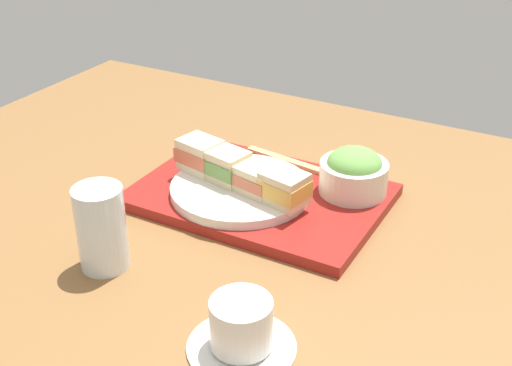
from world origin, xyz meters
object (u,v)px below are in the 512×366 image
sandwich_inner_near (255,178)px  sandwich_inner_far (227,166)px  chopsticks_pair (291,162)px  drinking_glass (101,228)px  sandwich_nearmost (284,188)px  sandwich_plate (241,189)px  sandwich_farmost (200,155)px  coffee_cup (241,328)px  salad_bowl (354,172)px

sandwich_inner_near → sandwich_inner_far: (5.79, -1.03, 0.37)cm
sandwich_inner_near → chopsticks_pair: sandwich_inner_near is taller
sandwich_inner_far → drinking_glass: (5.17, 24.93, 0.24)cm
sandwich_nearmost → chopsticks_pair: size_ratio=0.42×
sandwich_nearmost → drinking_glass: drinking_glass is taller
sandwich_plate → chopsticks_pair: bearing=-101.0°
sandwich_nearmost → sandwich_farmost: sandwich_farmost is taller
coffee_cup → chopsticks_pair: bearing=-71.2°
sandwich_farmost → coffee_cup: 40.89cm
sandwich_nearmost → drinking_glass: 28.34cm
sandwich_inner_near → sandwich_inner_far: 5.89cm
sandwich_inner_near → drinking_glass: 26.30cm
sandwich_inner_near → drinking_glass: (10.96, 23.90, 0.61)cm
sandwich_farmost → chopsticks_pair: size_ratio=0.43×
coffee_cup → sandwich_nearmost: bearing=-73.0°
sandwich_inner_far → chopsticks_pair: size_ratio=0.42×
sandwich_plate → drinking_glass: 25.96cm
sandwich_nearmost → sandwich_farmost: size_ratio=0.96×
sandwich_inner_near → sandwich_inner_far: size_ratio=0.97×
sandwich_nearmost → chopsticks_pair: 16.60cm
salad_bowl → coffee_cup: 39.21cm
sandwich_farmost → drinking_glass: (-0.62, 25.96, 0.08)cm
sandwich_plate → drinking_glass: size_ratio=1.85×
sandwich_inner_near → salad_bowl: 16.20cm
sandwich_plate → sandwich_inner_near: 4.17cm
sandwich_nearmost → sandwich_farmost: (17.37, -3.10, 0.19)cm
sandwich_plate → salad_bowl: 18.54cm
sandwich_nearmost → sandwich_inner_far: (11.58, -2.07, 0.03)cm
sandwich_inner_near → coffee_cup: sandwich_inner_near is taller
coffee_cup → sandwich_plate: bearing=-59.9°
sandwich_plate → sandwich_inner_far: size_ratio=2.89×
sandwich_plate → drinking_glass: (8.06, 24.41, 3.56)cm
sandwich_plate → sandwich_inner_near: size_ratio=2.99×
sandwich_inner_near → chopsticks_pair: bearing=-88.8°
sandwich_farmost → chopsticks_pair: sandwich_farmost is taller
sandwich_inner_far → sandwich_nearmost: bearing=169.9°
sandwich_farmost → coffee_cup: (-26.02, 31.40, -3.07)cm
sandwich_nearmost → sandwich_farmost: 17.65cm
coffee_cup → salad_bowl: bearing=-87.8°
drinking_glass → sandwich_plate: bearing=-108.3°
sandwich_plate → salad_bowl: bearing=-149.6°
sandwich_nearmost → salad_bowl: (-7.13, -10.81, -0.45)cm
salad_bowl → sandwich_nearmost: bearing=56.6°
chopsticks_pair → drinking_glass: 39.53cm
salad_bowl → chopsticks_pair: size_ratio=0.59×
sandwich_nearmost → coffee_cup: 29.73cm
sandwich_plate → sandwich_inner_far: bearing=-10.1°
sandwich_plate → chopsticks_pair: size_ratio=1.22×
sandwich_plate → sandwich_nearmost: sandwich_nearmost is taller
sandwich_plate → drinking_glass: bearing=71.7°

